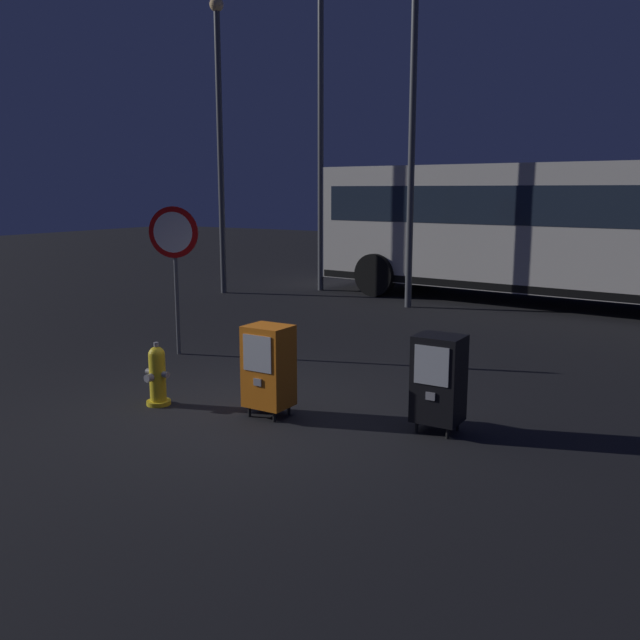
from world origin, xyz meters
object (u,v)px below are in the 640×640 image
object	(u,v)px
newspaper_box_primary	(439,379)
street_light_far_left	(321,95)
street_light_near_left	(220,126)
street_light_near_right	(413,75)
bus_near	(552,226)
fire_hydrant	(157,376)
stop_sign	(174,249)
newspaper_box_secondary	(269,366)

from	to	relation	value
newspaper_box_primary	street_light_far_left	distance (m)	11.11
street_light_near_left	street_light_near_right	distance (m)	4.77
newspaper_box_primary	bus_near	distance (m)	9.08
fire_hydrant	stop_sign	distance (m)	2.83
stop_sign	street_light_near_left	xyz separation A→B (m)	(-3.50, 5.34, 2.32)
street_light_near_left	street_light_near_right	bearing A→B (deg)	5.46
bus_near	street_light_far_left	xyz separation A→B (m)	(-5.35, -0.85, 2.97)
fire_hydrant	newspaper_box_primary	xyz separation A→B (m)	(3.12, 0.85, 0.22)
bus_near	street_light_near_right	size ratio (longest dim) A/B	1.28
stop_sign	street_light_near_right	world-z (taller)	street_light_near_right
bus_near	street_light_far_left	world-z (taller)	street_light_far_left
newspaper_box_secondary	street_light_far_left	xyz separation A→B (m)	(-4.63, 8.60, 4.10)
street_light_near_left	street_light_far_left	size ratio (longest dim) A/B	0.82
newspaper_box_primary	street_light_near_left	bearing A→B (deg)	141.58
street_light_near_right	bus_near	bearing A→B (deg)	39.55
street_light_near_right	street_light_near_left	bearing A→B (deg)	-174.54
fire_hydrant	stop_sign	world-z (taller)	stop_sign
newspaper_box_secondary	street_light_far_left	size ratio (longest dim) A/B	0.12
newspaper_box_secondary	bus_near	size ratio (longest dim) A/B	0.10
street_light_near_right	fire_hydrant	bearing A→B (deg)	-87.23
stop_sign	street_light_near_left	distance (m)	6.79
stop_sign	street_light_near_right	size ratio (longest dim) A/B	0.27
fire_hydrant	stop_sign	size ratio (longest dim) A/B	0.33
newspaper_box_primary	stop_sign	size ratio (longest dim) A/B	0.46
street_light_near_right	stop_sign	bearing A→B (deg)	-101.56
newspaper_box_secondary	street_light_far_left	distance (m)	10.59
fire_hydrant	bus_near	world-z (taller)	bus_near
fire_hydrant	street_light_near_left	xyz separation A→B (m)	(-5.06, 7.34, 3.57)
newspaper_box_secondary	street_light_near_right	distance (m)	8.69
bus_near	newspaper_box_primary	bearing A→B (deg)	-79.24
stop_sign	bus_near	size ratio (longest dim) A/B	0.21
stop_sign	street_light_far_left	bearing A→B (deg)	103.96
newspaper_box_secondary	bus_near	xyz separation A→B (m)	(0.72, 9.45, 1.14)
newspaper_box_secondary	street_light_near_left	xyz separation A→B (m)	(-6.40, 6.99, 3.35)
newspaper_box_primary	stop_sign	xyz separation A→B (m)	(-4.68, 1.15, 1.03)
bus_near	street_light_far_left	size ratio (longest dim) A/B	1.30
fire_hydrant	newspaper_box_primary	size ratio (longest dim) A/B	0.73
bus_near	street_light_near_left	world-z (taller)	street_light_near_left
bus_near	street_light_far_left	distance (m)	6.17
newspaper_box_primary	street_light_near_right	world-z (taller)	street_light_near_right
stop_sign	street_light_near_right	xyz separation A→B (m)	(1.18, 5.78, 3.13)
newspaper_box_primary	bus_near	bearing A→B (deg)	96.76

